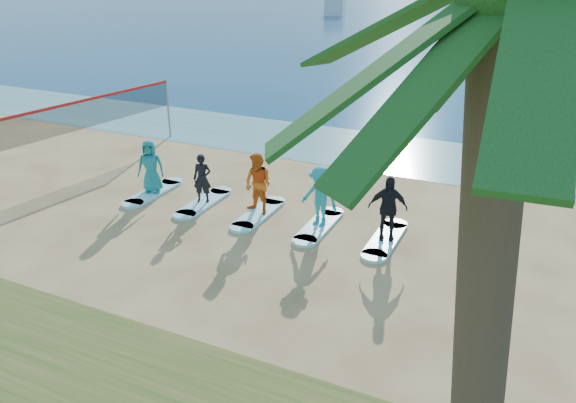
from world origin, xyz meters
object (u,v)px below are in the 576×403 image
at_px(volleyball_net, 78,116).
at_px(surfboard_0, 153,192).
at_px(surfboard_2, 259,214).
at_px(surfboard_1, 204,203).
at_px(boat_offshore_a, 335,14).
at_px(surfboard_3, 319,226).
at_px(student_1, 202,179).
at_px(student_0, 151,166).
at_px(student_4, 388,208).
at_px(student_2, 258,184).
at_px(paddleboarder, 541,133).
at_px(student_3, 320,196).
at_px(surfboard_4, 385,239).
at_px(paddleboard, 537,152).

bearing_deg(volleyball_net, surfboard_0, -15.86).
bearing_deg(surfboard_2, surfboard_1, 180.00).
height_order(boat_offshore_a, surfboard_3, boat_offshore_a).
relative_size(surfboard_0, surfboard_3, 1.00).
relative_size(student_1, surfboard_2, 0.71).
distance_m(student_0, surfboard_1, 2.20).
xyz_separation_m(surfboard_0, surfboard_1, (1.99, 0.00, 0.00)).
relative_size(surfboard_1, student_4, 1.21).
height_order(boat_offshore_a, student_2, student_2).
relative_size(surfboard_0, surfboard_2, 1.00).
xyz_separation_m(paddleboarder, surfboard_2, (-7.36, -9.93, -0.84)).
bearing_deg(surfboard_3, surfboard_1, 180.00).
xyz_separation_m(volleyball_net, paddleboarder, (15.43, 8.77, -1.02)).
height_order(student_1, student_3, student_3).
bearing_deg(student_0, student_1, -22.58).
xyz_separation_m(surfboard_0, surfboard_4, (7.96, 0.00, 0.00)).
bearing_deg(student_2, surfboard_1, -167.26).
bearing_deg(surfboard_4, surfboard_2, 180.00).
relative_size(surfboard_2, student_3, 1.23).
distance_m(paddleboard, student_3, 11.33).
xyz_separation_m(boat_offshore_a, student_0, (17.82, -63.63, 0.97)).
height_order(student_3, surfboard_4, student_3).
bearing_deg(surfboard_1, student_2, 0.00).
distance_m(surfboard_2, student_4, 4.09).
height_order(surfboard_4, student_4, student_4).
bearing_deg(student_0, surfboard_4, -22.58).
bearing_deg(student_1, student_0, 160.50).
bearing_deg(student_3, student_4, 9.78).
bearing_deg(student_0, boat_offshore_a, 83.06).
xyz_separation_m(surfboard_0, surfboard_3, (5.97, 0.00, 0.00)).
bearing_deg(surfboard_2, volleyball_net, 171.81).
bearing_deg(student_4, boat_offshore_a, 94.67).
relative_size(surfboard_1, surfboard_3, 1.00).
bearing_deg(student_2, volleyball_net, -175.45).
xyz_separation_m(student_1, student_2, (1.99, 0.00, 0.15)).
bearing_deg(surfboard_3, boat_offshore_a, 110.49).
height_order(volleyball_net, student_3, volleyball_net).
bearing_deg(student_2, student_0, -167.26).
distance_m(student_0, surfboard_2, 4.09).
relative_size(paddleboarder, surfboard_3, 0.70).
distance_m(surfboard_0, student_0, 0.93).
distance_m(paddleboarder, student_1, 13.64).
xyz_separation_m(surfboard_2, surfboard_3, (1.99, 0.00, 0.00)).
relative_size(paddleboard, surfboard_1, 1.36).
bearing_deg(student_2, student_3, 12.74).
relative_size(student_1, student_2, 0.84).
distance_m(boat_offshore_a, surfboard_3, 67.93).
distance_m(student_1, student_4, 5.97).
xyz_separation_m(surfboard_1, student_2, (1.99, 0.00, 0.98)).
relative_size(student_1, surfboard_3, 0.71).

